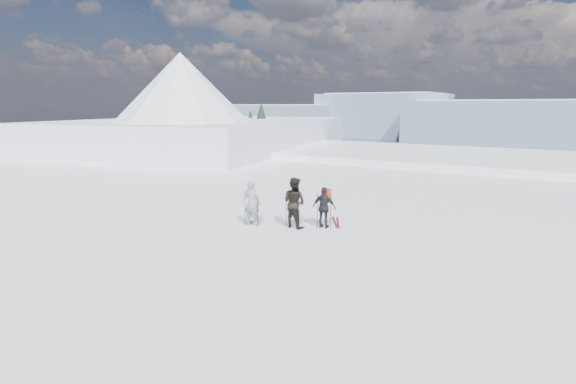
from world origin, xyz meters
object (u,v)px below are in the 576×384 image
object	(u,v)px
skier_dark	(294,202)
skis_loose	(336,222)
skier_pack	(324,208)
skier_grey	(252,203)

from	to	relation	value
skier_dark	skis_loose	bearing A→B (deg)	-118.43
skier_pack	skier_dark	bearing A→B (deg)	19.66
skier_dark	skis_loose	world-z (taller)	skier_dark
skis_loose	skier_grey	bearing A→B (deg)	-141.58
skier_dark	skier_grey	bearing A→B (deg)	31.78
skier_grey	skier_pack	size ratio (longest dim) A/B	1.14
skier_dark	skier_pack	world-z (taller)	skier_dark
skier_pack	skis_loose	distance (m)	1.24
skier_grey	skier_dark	distance (m)	1.65
skier_grey	skis_loose	bearing A→B (deg)	-146.25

